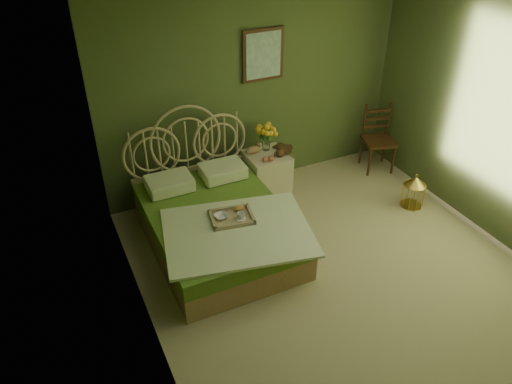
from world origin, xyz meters
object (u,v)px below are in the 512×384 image
bed (217,223)px  nightstand (267,168)px  birdcage (414,192)px  chair (376,134)px

bed → nightstand: (1.00, 0.74, 0.06)m
bed → nightstand: 1.25m
bed → birdcage: 2.57m
bed → birdcage: bed is taller
bed → chair: bearing=14.4°
bed → nightstand: bearing=36.7°
nightstand → chair: 1.70m
chair → bed: bearing=-149.8°
chair → nightstand: bearing=-166.1°
bed → birdcage: (2.54, -0.35, -0.09)m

